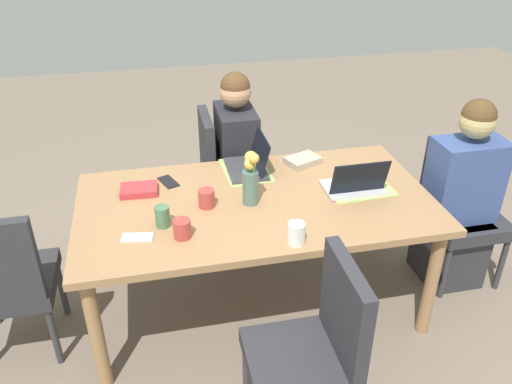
{
  "coord_description": "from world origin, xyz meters",
  "views": [
    {
      "loc": [
        0.51,
        2.35,
        2.17
      ],
      "look_at": [
        0.0,
        0.0,
        0.77
      ],
      "focal_mm": 36.6,
      "sensor_mm": 36.0,
      "label": 1
    }
  ],
  "objects_px": {
    "coffee_mug_centre_right": "(296,233)",
    "chair_head_right_left_far": "(5,279)",
    "book_red_cover": "(139,190)",
    "dining_table": "(256,212)",
    "person_near_left_near": "(237,168)",
    "person_head_left_left_mid": "(458,205)",
    "flower_vase": "(251,178)",
    "book_blue_cover": "(303,161)",
    "laptop_head_left_left_mid": "(355,185)",
    "phone_silver": "(137,237)",
    "chair_near_left_near": "(225,169)",
    "coffee_mug_near_right": "(162,217)",
    "phone_black": "(168,182)",
    "coffee_mug_centre_left": "(182,229)",
    "chair_head_left_left_mid": "(460,202)",
    "coffee_mug_near_left": "(206,198)",
    "chair_far_right_near": "(316,345)",
    "laptop_near_left_near": "(250,164)"
  },
  "relations": [
    {
      "from": "person_near_left_near",
      "to": "person_head_left_left_mid",
      "type": "xyz_separation_m",
      "value": [
        -1.21,
        0.76,
        0.0
      ]
    },
    {
      "from": "book_red_cover",
      "to": "dining_table",
      "type": "bearing_deg",
      "value": 163.98
    },
    {
      "from": "person_head_left_left_mid",
      "to": "laptop_head_left_left_mid",
      "type": "distance_m",
      "value": 0.74
    },
    {
      "from": "coffee_mug_centre_right",
      "to": "coffee_mug_near_left",
      "type": "bearing_deg",
      "value": -48.75
    },
    {
      "from": "person_near_left_near",
      "to": "laptop_near_left_near",
      "type": "relative_size",
      "value": 3.73
    },
    {
      "from": "dining_table",
      "to": "coffee_mug_near_right",
      "type": "bearing_deg",
      "value": 15.92
    },
    {
      "from": "chair_head_right_left_far",
      "to": "laptop_head_left_left_mid",
      "type": "bearing_deg",
      "value": -177.31
    },
    {
      "from": "person_near_left_near",
      "to": "chair_head_right_left_far",
      "type": "bearing_deg",
      "value": 33.15
    },
    {
      "from": "coffee_mug_centre_left",
      "to": "phone_silver",
      "type": "distance_m",
      "value": 0.22
    },
    {
      "from": "laptop_head_left_left_mid",
      "to": "coffee_mug_centre_left",
      "type": "relative_size",
      "value": 3.4
    },
    {
      "from": "chair_near_left_near",
      "to": "phone_silver",
      "type": "distance_m",
      "value": 1.22
    },
    {
      "from": "chair_near_left_near",
      "to": "phone_black",
      "type": "height_order",
      "value": "chair_near_left_near"
    },
    {
      "from": "person_head_left_left_mid",
      "to": "chair_head_left_left_mid",
      "type": "bearing_deg",
      "value": -128.76
    },
    {
      "from": "dining_table",
      "to": "person_near_left_near",
      "type": "relative_size",
      "value": 1.59
    },
    {
      "from": "person_head_left_left_mid",
      "to": "phone_black",
      "type": "bearing_deg",
      "value": -9.99
    },
    {
      "from": "chair_head_right_left_far",
      "to": "coffee_mug_near_left",
      "type": "height_order",
      "value": "chair_head_right_left_far"
    },
    {
      "from": "person_near_left_near",
      "to": "phone_silver",
      "type": "bearing_deg",
      "value": 55.99
    },
    {
      "from": "chair_head_left_left_mid",
      "to": "coffee_mug_near_right",
      "type": "bearing_deg",
      "value": 6.87
    },
    {
      "from": "chair_far_right_near",
      "to": "phone_black",
      "type": "relative_size",
      "value": 6.0
    },
    {
      "from": "person_near_left_near",
      "to": "person_head_left_left_mid",
      "type": "relative_size",
      "value": 1.0
    },
    {
      "from": "chair_far_right_near",
      "to": "book_red_cover",
      "type": "xyz_separation_m",
      "value": [
        0.68,
        -1.07,
        0.24
      ]
    },
    {
      "from": "coffee_mug_near_right",
      "to": "book_blue_cover",
      "type": "xyz_separation_m",
      "value": [
        -0.87,
        -0.5,
        -0.03
      ]
    },
    {
      "from": "chair_near_left_near",
      "to": "phone_silver",
      "type": "bearing_deg",
      "value": 60.56
    },
    {
      "from": "coffee_mug_centre_left",
      "to": "book_blue_cover",
      "type": "relative_size",
      "value": 0.47
    },
    {
      "from": "chair_head_left_left_mid",
      "to": "laptop_head_left_left_mid",
      "type": "xyz_separation_m",
      "value": [
        0.76,
        0.1,
        0.27
      ]
    },
    {
      "from": "laptop_near_left_near",
      "to": "book_red_cover",
      "type": "height_order",
      "value": "laptop_near_left_near"
    },
    {
      "from": "coffee_mug_centre_right",
      "to": "chair_head_right_left_far",
      "type": "bearing_deg",
      "value": -12.57
    },
    {
      "from": "book_red_cover",
      "to": "laptop_head_left_left_mid",
      "type": "bearing_deg",
      "value": 171.52
    },
    {
      "from": "flower_vase",
      "to": "book_blue_cover",
      "type": "xyz_separation_m",
      "value": [
        -0.4,
        -0.38,
        -0.13
      ]
    },
    {
      "from": "person_near_left_near",
      "to": "phone_silver",
      "type": "distance_m",
      "value": 1.2
    },
    {
      "from": "chair_head_left_left_mid",
      "to": "coffee_mug_near_right",
      "type": "height_order",
      "value": "chair_head_left_left_mid"
    },
    {
      "from": "chair_head_right_left_far",
      "to": "book_red_cover",
      "type": "height_order",
      "value": "chair_head_right_left_far"
    },
    {
      "from": "coffee_mug_centre_right",
      "to": "laptop_head_left_left_mid",
      "type": "bearing_deg",
      "value": -138.35
    },
    {
      "from": "phone_silver",
      "to": "coffee_mug_centre_right",
      "type": "bearing_deg",
      "value": -4.67
    },
    {
      "from": "laptop_near_left_near",
      "to": "phone_silver",
      "type": "height_order",
      "value": "laptop_near_left_near"
    },
    {
      "from": "person_near_left_near",
      "to": "chair_head_left_left_mid",
      "type": "xyz_separation_m",
      "value": [
        -1.27,
        0.68,
        -0.03
      ]
    },
    {
      "from": "chair_far_right_near",
      "to": "person_head_left_left_mid",
      "type": "bearing_deg",
      "value": -143.9
    },
    {
      "from": "flower_vase",
      "to": "phone_silver",
      "type": "distance_m",
      "value": 0.65
    },
    {
      "from": "chair_head_left_left_mid",
      "to": "chair_head_right_left_far",
      "type": "bearing_deg",
      "value": 4.11
    },
    {
      "from": "coffee_mug_centre_left",
      "to": "book_red_cover",
      "type": "distance_m",
      "value": 0.51
    },
    {
      "from": "coffee_mug_near_right",
      "to": "coffee_mug_centre_left",
      "type": "bearing_deg",
      "value": 125.83
    },
    {
      "from": "coffee_mug_centre_left",
      "to": "book_blue_cover",
      "type": "xyz_separation_m",
      "value": [
        -0.79,
        -0.62,
        -0.03
      ]
    },
    {
      "from": "laptop_head_left_left_mid",
      "to": "phone_silver",
      "type": "bearing_deg",
      "value": 9.6
    },
    {
      "from": "flower_vase",
      "to": "chair_head_right_left_far",
      "type": "bearing_deg",
      "value": 4.1
    },
    {
      "from": "chair_far_right_near",
      "to": "coffee_mug_centre_left",
      "type": "xyz_separation_m",
      "value": [
        0.49,
        -0.6,
        0.27
      ]
    },
    {
      "from": "coffee_mug_centre_left",
      "to": "book_blue_cover",
      "type": "height_order",
      "value": "coffee_mug_centre_left"
    },
    {
      "from": "flower_vase",
      "to": "coffee_mug_centre_right",
      "type": "height_order",
      "value": "flower_vase"
    },
    {
      "from": "chair_near_left_near",
      "to": "person_near_left_near",
      "type": "distance_m",
      "value": 0.1
    },
    {
      "from": "laptop_near_left_near",
      "to": "laptop_head_left_left_mid",
      "type": "bearing_deg",
      "value": 144.04
    },
    {
      "from": "person_near_left_near",
      "to": "flower_vase",
      "type": "relative_size",
      "value": 3.95
    }
  ]
}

